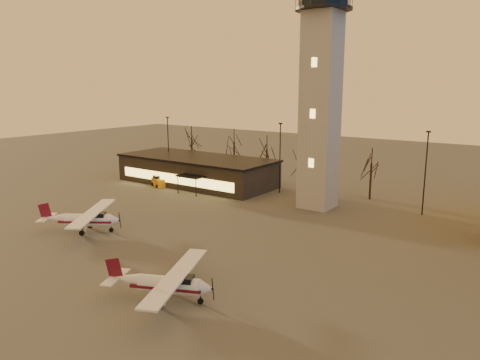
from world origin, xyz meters
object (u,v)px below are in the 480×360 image
Objects in this scene: terminal at (197,170)px; cessna_front at (172,288)px; control_tower at (321,77)px; cessna_rear at (90,222)px; service_cart at (159,182)px.

terminal is 2.41× the size of cessna_front.
control_tower is 31.78m from cessna_rear.
cessna_rear is at bearing 136.24° from cessna_front.
cessna_rear is at bearing -122.66° from control_tower.
terminal is 26.41m from cessna_rear.
cessna_rear is (-18.49, 6.82, 0.06)m from cessna_front.
terminal is at bearing 104.71° from cessna_front.
terminal is at bearing 174.85° from control_tower.
service_cart is (-3.43, -4.96, -1.52)m from terminal.
cessna_rear is 22.98m from service_cart.
terminal is 6.22m from service_cart.
terminal is at bearing 71.17° from cessna_rear.
terminal is at bearing 77.28° from service_cart.
terminal reaches higher than service_cart.
terminal is 8.53× the size of service_cart.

